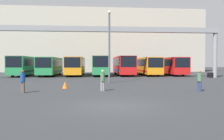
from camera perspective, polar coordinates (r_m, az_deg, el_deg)
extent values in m
plane|color=#2D3033|center=(10.82, 0.51, -9.34)|extent=(200.00, 200.00, 0.00)
cube|color=#B7B2A3|center=(57.52, -3.74, 7.29)|extent=(52.15, 12.00, 15.20)
cylinder|color=gray|center=(34.93, 25.31, 3.46)|extent=(0.60, 0.60, 6.42)
cube|color=gray|center=(30.62, -2.88, 10.59)|extent=(33.55, 0.80, 0.70)
cube|color=#268C4C|center=(39.31, -21.57, 1.17)|extent=(2.47, 11.19, 2.79)
cube|color=black|center=(34.01, -24.31, 1.92)|extent=(2.28, 0.06, 1.56)
cube|color=black|center=(39.31, -21.58, 1.92)|extent=(2.50, 9.51, 1.17)
cube|color=black|center=(39.33, -21.55, -0.13)|extent=(2.50, 10.63, 0.24)
cylinder|color=black|center=(36.71, -24.58, -0.87)|extent=(0.28, 0.97, 0.97)
cylinder|color=black|center=(36.03, -21.35, -0.88)|extent=(0.28, 0.97, 0.97)
cylinder|color=black|center=(42.65, -21.71, -0.48)|extent=(0.28, 0.97, 0.97)
cylinder|color=black|center=(42.07, -18.91, -0.48)|extent=(0.28, 0.97, 0.97)
cube|color=#268C4C|center=(37.86, -15.79, 1.12)|extent=(2.55, 10.27, 2.67)
cube|color=black|center=(32.86, -17.51, 1.86)|extent=(2.34, 0.06, 1.49)
cube|color=black|center=(37.86, -15.79, 1.85)|extent=(2.58, 8.73, 1.12)
cube|color=#1966B2|center=(37.88, -15.77, -0.17)|extent=(2.58, 9.76, 0.24)
cylinder|color=black|center=(35.33, -18.44, -0.89)|extent=(0.28, 0.98, 0.98)
cylinder|color=black|center=(34.87, -14.88, -0.89)|extent=(0.28, 0.98, 0.98)
cylinder|color=black|center=(40.93, -16.53, -0.52)|extent=(0.28, 0.98, 0.98)
cylinder|color=black|center=(40.54, -13.45, -0.51)|extent=(0.28, 0.98, 0.98)
cube|color=orange|center=(38.19, -9.44, 1.20)|extent=(2.60, 12.09, 2.71)
cube|color=black|center=(32.19, -10.33, 1.97)|extent=(2.39, 0.06, 1.52)
cube|color=black|center=(38.19, -9.44, 1.94)|extent=(2.63, 10.27, 1.14)
cube|color=red|center=(38.21, -9.43, -0.10)|extent=(2.63, 11.48, 0.24)
cylinder|color=black|center=(34.98, -11.75, -0.92)|extent=(0.28, 0.91, 0.91)
cylinder|color=black|center=(34.77, -8.02, -0.92)|extent=(0.28, 0.91, 0.91)
cylinder|color=black|center=(41.70, -10.60, -0.48)|extent=(0.28, 0.91, 0.91)
cylinder|color=black|center=(41.53, -7.48, -0.47)|extent=(0.28, 0.91, 0.91)
cube|color=#268C4C|center=(37.61, -3.22, 1.31)|extent=(2.53, 11.16, 2.85)
cube|color=black|center=(32.05, -2.97, 2.17)|extent=(2.33, 0.06, 1.59)
cube|color=black|center=(37.61, -3.22, 2.11)|extent=(2.56, 9.49, 1.20)
cube|color=#268C4C|center=(37.63, -3.22, -0.07)|extent=(2.56, 10.61, 0.24)
cylinder|color=black|center=(34.51, -4.92, -0.82)|extent=(0.28, 1.03, 1.03)
cylinder|color=black|center=(34.57, -1.25, -0.81)|extent=(0.28, 1.03, 1.03)
cylinder|color=black|center=(40.76, -4.88, -0.42)|extent=(0.28, 1.03, 1.03)
cylinder|color=black|center=(40.81, -1.78, -0.41)|extent=(0.28, 1.03, 1.03)
cube|color=red|center=(38.19, 2.97, 1.33)|extent=(2.56, 11.67, 2.86)
cube|color=black|center=(32.44, 4.34, 2.18)|extent=(2.35, 0.06, 1.60)
cube|color=black|center=(38.19, 2.97, 2.12)|extent=(2.59, 9.92, 1.20)
cube|color=#1966B2|center=(38.21, 2.97, -0.04)|extent=(2.59, 11.09, 0.24)
cylinder|color=black|center=(34.85, 1.86, -0.87)|extent=(0.28, 0.93, 0.93)
cylinder|color=black|center=(35.17, 5.48, -0.86)|extent=(0.28, 0.93, 0.93)
cylinder|color=black|center=(41.34, 0.83, -0.45)|extent=(0.28, 0.93, 0.93)
cylinder|color=black|center=(41.62, 3.89, -0.44)|extent=(0.28, 0.93, 0.93)
cube|color=orange|center=(38.78, 9.06, 1.18)|extent=(2.56, 11.29, 2.68)
cube|color=black|center=(33.34, 11.36, 1.91)|extent=(2.36, 0.06, 1.50)
cube|color=black|center=(38.77, 9.06, 1.90)|extent=(2.59, 9.60, 1.12)
cube|color=red|center=(38.79, 9.05, -0.08)|extent=(2.59, 10.73, 0.24)
cylinder|color=black|center=(35.47, 8.50, -0.72)|extent=(0.28, 1.09, 1.09)
cylinder|color=black|center=(36.05, 11.98, -0.70)|extent=(0.28, 1.09, 1.09)
cylinder|color=black|center=(41.65, 6.52, -0.34)|extent=(0.28, 1.09, 1.09)
cylinder|color=black|center=(42.14, 9.51, -0.33)|extent=(0.28, 1.09, 1.09)
cube|color=red|center=(40.16, 14.71, 1.17)|extent=(2.56, 11.72, 2.68)
cube|color=black|center=(34.70, 17.93, 1.86)|extent=(2.35, 0.06, 1.50)
cube|color=black|center=(40.16, 14.72, 1.87)|extent=(2.59, 9.96, 1.13)
cube|color=red|center=(40.18, 14.70, -0.05)|extent=(2.59, 11.13, 0.24)
cylinder|color=black|center=(36.73, 14.75, -0.79)|extent=(0.28, 0.94, 0.94)
cylinder|color=black|center=(37.53, 17.97, -0.76)|extent=(0.28, 0.94, 0.94)
cylinder|color=black|center=(42.97, 11.84, -0.40)|extent=(0.28, 0.94, 0.94)
cylinder|color=black|center=(43.65, 14.66, -0.39)|extent=(0.28, 0.94, 0.94)
cylinder|color=brown|center=(16.65, -22.41, -4.22)|extent=(0.18, 0.18, 0.77)
cylinder|color=brown|center=(16.53, -22.08, -4.26)|extent=(0.18, 0.18, 0.77)
cylinder|color=navy|center=(16.53, -22.28, -1.81)|extent=(0.34, 0.34, 0.64)
sphere|color=brown|center=(16.51, -22.29, -0.34)|extent=(0.21, 0.21, 0.21)
cylinder|color=gray|center=(16.41, -2.20, -4.19)|extent=(0.17, 0.17, 0.76)
cylinder|color=gray|center=(16.40, -2.73, -4.19)|extent=(0.17, 0.17, 0.76)
cylinder|color=#4C724C|center=(16.35, -2.47, -1.77)|extent=(0.33, 0.33, 0.63)
sphere|color=tan|center=(16.33, -2.47, -0.30)|extent=(0.21, 0.21, 0.21)
cylinder|color=navy|center=(17.43, 22.07, -3.99)|extent=(0.17, 0.17, 0.74)
cylinder|color=navy|center=(17.52, 21.68, -3.96)|extent=(0.17, 0.17, 0.74)
cylinder|color=#4C724C|center=(17.42, 21.90, -1.74)|extent=(0.33, 0.33, 0.62)
sphere|color=#8C6647|center=(17.40, 21.92, -0.39)|extent=(0.20, 0.20, 0.20)
cone|color=orange|center=(18.57, -12.16, -3.82)|extent=(0.46, 0.46, 0.57)
torus|color=black|center=(35.06, 24.38, -1.58)|extent=(1.04, 1.04, 0.24)
torus|color=black|center=(35.05, 24.39, -1.19)|extent=(1.04, 1.04, 0.24)
torus|color=black|center=(35.04, 24.39, -0.80)|extent=(1.04, 1.04, 0.24)
cylinder|color=#595B60|center=(23.00, -0.72, 5.62)|extent=(0.20, 0.20, 7.25)
sphere|color=beige|center=(23.56, -0.72, 14.82)|extent=(0.36, 0.36, 0.36)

